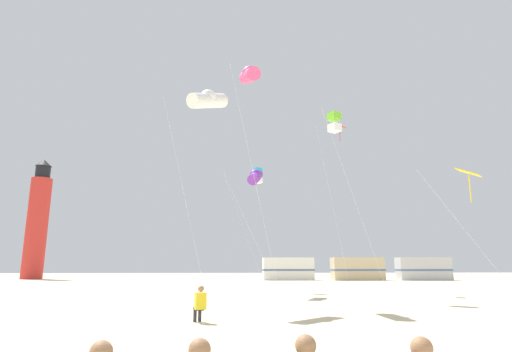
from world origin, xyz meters
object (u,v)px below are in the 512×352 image
lighthouse_distant (37,222)px  kite_tube_violet (255,177)px  rv_van_silver (423,269)px  rv_van_white (288,269)px  kite_tube_rainbow (250,75)px  rv_van_tan (357,269)px  kite_diamond_gold (469,177)px  kite_box_cyan (257,176)px  kite_diamond_scarlet (339,133)px  kite_flyer_standing (200,303)px  kite_tube_white (208,100)px  kite_box_lime (334,123)px

lighthouse_distant → kite_tube_violet: bearing=-50.1°
kite_tube_violet → rv_van_silver: (22.95, 25.31, -6.08)m
lighthouse_distant → rv_van_white: (34.37, -6.33, -6.45)m
kite_tube_rainbow → rv_van_tan: (15.48, 32.56, -10.03)m
kite_diamond_gold → kite_tube_violet: bearing=125.3°
kite_box_cyan → rv_van_tan: bearing=56.6°
kite_diamond_scarlet → kite_tube_violet: (-6.29, -2.17, -3.85)m
kite_diamond_scarlet → kite_diamond_gold: bearing=-83.8°
kite_diamond_scarlet → rv_van_white: kite_diamond_scarlet is taller
kite_flyer_standing → kite_diamond_scarlet: 20.12m
kite_flyer_standing → kite_tube_white: 9.77m
kite_box_lime → kite_box_cyan: bearing=116.3°
lighthouse_distant → rv_van_white: lighthouse_distant is taller
rv_van_tan → kite_diamond_gold: bearing=-100.7°
kite_box_cyan → rv_van_silver: (22.51, 20.97, -7.08)m
kite_box_cyan → kite_diamond_scarlet: size_ratio=0.75×
kite_diamond_scarlet → kite_diamond_gold: kite_diamond_scarlet is taller
kite_diamond_scarlet → kite_tube_white: bearing=-131.7°
kite_tube_white → kite_tube_violet: kite_tube_white is taller
kite_tube_white → rv_van_white: kite_tube_white is taller
kite_flyer_standing → kite_tube_rainbow: 12.42m
rv_van_silver → kite_box_lime: bearing=-119.5°
kite_tube_white → rv_van_tan: 39.11m
kite_box_cyan → kite_tube_rainbow: kite_tube_rainbow is taller
lighthouse_distant → rv_van_tan: (42.98, -7.71, -6.45)m
kite_diamond_scarlet → lighthouse_distant: 46.94m
kite_flyer_standing → kite_tube_rainbow: kite_tube_rainbow is taller
kite_tube_rainbow → kite_box_lime: size_ratio=1.15×
kite_tube_white → rv_van_tan: bearing=62.8°
kite_diamond_gold → kite_box_lime: bearing=114.7°
kite_box_lime → rv_van_silver: 35.46m
kite_tube_violet → kite_diamond_scarlet: bearing=19.0°
rv_van_white → rv_van_tan: 8.72m
kite_diamond_gold → lighthouse_distant: (-35.98, 44.64, 2.60)m
kite_diamond_scarlet → rv_van_silver: bearing=54.3°
kite_tube_violet → kite_diamond_gold: bearing=-54.7°
kite_tube_rainbow → kite_tube_violet: size_ratio=1.48×
kite_tube_white → kite_diamond_gold: 11.66m
kite_box_lime → rv_van_tan: kite_box_lime is taller
lighthouse_distant → kite_box_cyan: bearing=-45.7°
kite_flyer_standing → kite_box_cyan: size_ratio=0.13×
kite_tube_rainbow → kite_flyer_standing: bearing=-108.1°
kite_tube_rainbow → kite_tube_violet: (0.76, 6.53, -3.96)m
kite_box_cyan → kite_tube_violet: bearing=-95.8°
kite_tube_white → kite_tube_violet: size_ratio=1.23×
lighthouse_distant → rv_van_silver: 52.30m
kite_box_cyan → kite_tube_violet: size_ratio=1.11×
kite_tube_violet → kite_diamond_gold: size_ratio=1.45×
kite_diamond_gold → rv_van_silver: kite_diamond_gold is taller
kite_diamond_gold → rv_van_silver: (15.23, 36.21, -3.84)m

